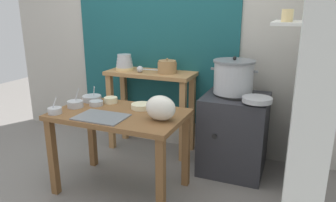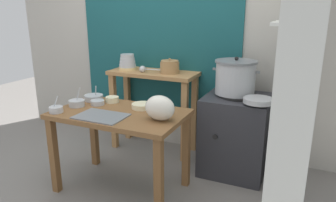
{
  "view_description": "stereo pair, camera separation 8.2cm",
  "coord_description": "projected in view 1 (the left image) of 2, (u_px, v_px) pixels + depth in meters",
  "views": [
    {
      "loc": [
        1.35,
        -2.2,
        1.55
      ],
      "look_at": [
        0.4,
        0.11,
        0.82
      ],
      "focal_mm": 33.76,
      "sensor_mm": 36.0,
      "label": 1
    },
    {
      "loc": [
        1.42,
        -2.17,
        1.55
      ],
      "look_at": [
        0.4,
        0.11,
        0.82
      ],
      "focal_mm": 33.76,
      "sensor_mm": 36.0,
      "label": 2
    }
  ],
  "objects": [
    {
      "name": "ground_plane",
      "position": [
        123.0,
        186.0,
        2.88
      ],
      "size": [
        9.0,
        9.0,
        0.0
      ],
      "primitive_type": "plane",
      "color": "gray"
    },
    {
      "name": "wall_back",
      "position": [
        176.0,
        32.0,
        3.46
      ],
      "size": [
        4.4,
        0.12,
        2.6
      ],
      "color": "#B2ADA3",
      "rests_on": "ground"
    },
    {
      "name": "wall_right",
      "position": [
        307.0,
        46.0,
        2.18
      ],
      "size": [
        0.3,
        3.2,
        2.6
      ],
      "color": "silver",
      "rests_on": "ground"
    },
    {
      "name": "prep_table",
      "position": [
        120.0,
        125.0,
        2.67
      ],
      "size": [
        1.1,
        0.66,
        0.72
      ],
      "color": "brown",
      "rests_on": "ground"
    },
    {
      "name": "back_shelf_table",
      "position": [
        151.0,
        91.0,
        3.46
      ],
      "size": [
        0.96,
        0.4,
        0.9
      ],
      "color": "#B27F4C",
      "rests_on": "ground"
    },
    {
      "name": "stove_block",
      "position": [
        234.0,
        133.0,
        3.08
      ],
      "size": [
        0.6,
        0.61,
        0.78
      ],
      "color": "#2D2D33",
      "rests_on": "ground"
    },
    {
      "name": "steamer_pot",
      "position": [
        234.0,
        77.0,
        2.96
      ],
      "size": [
        0.44,
        0.39,
        0.35
      ],
      "color": "#B7BABF",
      "rests_on": "stove_block"
    },
    {
      "name": "clay_pot",
      "position": [
        167.0,
        67.0,
        3.31
      ],
      "size": [
        0.2,
        0.2,
        0.16
      ],
      "color": "#A37A4C",
      "rests_on": "back_shelf_table"
    },
    {
      "name": "bowl_stack_enamel",
      "position": [
        124.0,
        63.0,
        3.47
      ],
      "size": [
        0.2,
        0.2,
        0.17
      ],
      "color": "#E5C684",
      "rests_on": "back_shelf_table"
    },
    {
      "name": "ladle",
      "position": [
        141.0,
        69.0,
        3.35
      ],
      "size": [
        0.27,
        0.07,
        0.07
      ],
      "color": "#B7BABF",
      "rests_on": "back_shelf_table"
    },
    {
      "name": "serving_tray",
      "position": [
        101.0,
        117.0,
        2.51
      ],
      "size": [
        0.4,
        0.28,
        0.01
      ],
      "primitive_type": "cube",
      "color": "slate",
      "rests_on": "prep_table"
    },
    {
      "name": "plastic_bag",
      "position": [
        161.0,
        108.0,
        2.42
      ],
      "size": [
        0.24,
        0.17,
        0.2
      ],
      "primitive_type": "ellipsoid",
      "color": "silver",
      "rests_on": "prep_table"
    },
    {
      "name": "wide_pan",
      "position": [
        257.0,
        100.0,
        2.71
      ],
      "size": [
        0.26,
        0.26,
        0.04
      ],
      "primitive_type": "cylinder",
      "color": "#B7BABF",
      "rests_on": "stove_block"
    },
    {
      "name": "prep_bowl_0",
      "position": [
        75.0,
        104.0,
        2.76
      ],
      "size": [
        0.14,
        0.14,
        0.17
      ],
      "color": "#B7BABF",
      "rests_on": "prep_table"
    },
    {
      "name": "prep_bowl_1",
      "position": [
        111.0,
        100.0,
        2.89
      ],
      "size": [
        0.12,
        0.12,
        0.05
      ],
      "color": "beige",
      "rests_on": "prep_table"
    },
    {
      "name": "prep_bowl_2",
      "position": [
        96.0,
        103.0,
        2.82
      ],
      "size": [
        0.12,
        0.12,
        0.04
      ],
      "color": "#B7BABF",
      "rests_on": "prep_table"
    },
    {
      "name": "prep_bowl_3",
      "position": [
        141.0,
        106.0,
        2.73
      ],
      "size": [
        0.18,
        0.18,
        0.04
      ],
      "color": "beige",
      "rests_on": "prep_table"
    },
    {
      "name": "prep_bowl_4",
      "position": [
        55.0,
        110.0,
        2.6
      ],
      "size": [
        0.11,
        0.11,
        0.14
      ],
      "color": "#B7BABF",
      "rests_on": "prep_table"
    },
    {
      "name": "prep_bowl_5",
      "position": [
        92.0,
        98.0,
        2.95
      ],
      "size": [
        0.17,
        0.17,
        0.15
      ],
      "color": "#B7BABF",
      "rests_on": "prep_table"
    }
  ]
}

